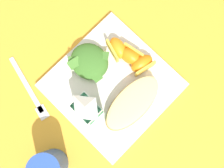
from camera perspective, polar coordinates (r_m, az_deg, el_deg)
ground at (r=0.66m, az=-0.00°, el=-0.38°), size 3.00×3.00×0.00m
white_plate at (r=0.65m, az=-0.00°, el=-0.27°), size 0.28×0.28×0.02m
cheesy_pizza_bread at (r=0.62m, az=4.88°, el=-3.98°), size 0.08×0.17×0.04m
green_salad_pile at (r=0.64m, az=-5.36°, el=4.86°), size 0.11×0.10×0.04m
milk_carton at (r=0.58m, az=-5.64°, el=-5.59°), size 0.06×0.04×0.11m
orange_wedge_front at (r=0.64m, az=6.81°, el=4.49°), size 0.05×0.07×0.04m
orange_wedge_middle at (r=0.64m, az=4.17°, el=6.40°), size 0.07×0.05×0.04m
orange_wedge_rear at (r=0.65m, az=1.18°, el=8.06°), size 0.07×0.05×0.04m
metal_fork at (r=0.69m, az=-17.84°, el=-1.88°), size 0.19×0.06×0.01m
drinking_blue_cup at (r=0.62m, az=-14.13°, el=-17.73°), size 0.07×0.07×0.10m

